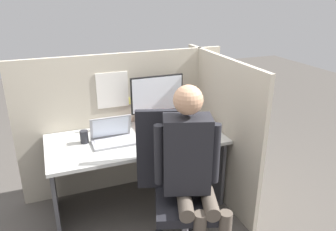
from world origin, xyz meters
TOP-DOWN VIEW (x-y plane):
  - ground_plane at (0.00, 0.00)m, footprint 12.00×12.00m
  - cubicle_panel_back at (-0.00, 0.77)m, footprint 2.06×0.05m
  - cubicle_panel_right at (0.80, 0.30)m, footprint 0.04×1.39m
  - desk at (0.00, 0.37)m, footprint 1.56×0.74m
  - paper_box at (0.29, 0.59)m, footprint 0.32×0.25m
  - monitor at (0.29, 0.60)m, footprint 0.52×0.17m
  - laptop at (-0.21, 0.36)m, footprint 0.36×0.22m
  - mouse at (0.00, 0.19)m, footprint 0.06×0.04m
  - stapler at (0.72, 0.33)m, footprint 0.05×0.16m
  - carrot_toy at (0.32, 0.11)m, footprint 0.05×0.11m
  - office_chair at (0.15, -0.20)m, footprint 0.59×0.63m
  - person at (0.21, -0.36)m, footprint 0.46×0.49m
  - pen_cup at (-0.44, 0.44)m, footprint 0.07×0.07m

SIDE VIEW (x-z plane):
  - ground_plane at x=0.00m, z-range 0.00..0.00m
  - desk at x=0.00m, z-range 0.19..0.89m
  - office_chair at x=0.15m, z-range -0.01..1.09m
  - cubicle_panel_right at x=0.80m, z-range 0.00..1.40m
  - cubicle_panel_back at x=0.00m, z-range 0.00..1.40m
  - mouse at x=0.00m, z-range 0.70..0.73m
  - stapler at x=0.72m, z-range 0.70..0.74m
  - carrot_toy at x=0.32m, z-range 0.70..0.75m
  - paper_box at x=0.29m, z-range 0.70..0.78m
  - laptop at x=-0.21m, z-range 0.63..0.86m
  - pen_cup at x=-0.44m, z-range 0.70..0.81m
  - person at x=0.21m, z-range 0.10..1.46m
  - monitor at x=0.29m, z-range 0.79..1.20m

